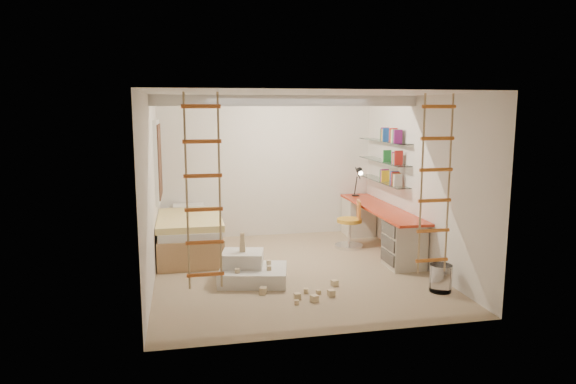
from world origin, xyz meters
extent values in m
plane|color=#967F61|center=(0.00, 0.00, 0.00)|extent=(4.50, 4.50, 0.00)
cube|color=white|center=(0.00, 0.30, 2.52)|extent=(4.00, 0.18, 0.16)
cube|color=white|center=(-1.97, 1.50, 1.55)|extent=(0.06, 1.15, 1.35)
cube|color=#4C2D1E|center=(-1.93, 1.50, 1.55)|extent=(0.02, 1.00, 1.20)
cylinder|color=white|center=(1.75, -1.26, 0.18)|extent=(0.29, 0.29, 0.37)
cube|color=red|center=(1.72, 0.83, 0.73)|extent=(0.55, 2.80, 0.04)
cube|color=beige|center=(1.72, 1.93, 0.35)|extent=(0.52, 0.55, 0.71)
cube|color=beige|center=(1.72, -0.17, 0.35)|extent=(0.52, 0.55, 0.71)
cube|color=#4C4742|center=(1.45, -0.17, 0.61)|extent=(0.02, 0.50, 0.18)
cube|color=#4C4742|center=(1.45, -0.17, 0.39)|extent=(0.02, 0.50, 0.18)
cube|color=#4C4742|center=(1.45, -0.17, 0.17)|extent=(0.02, 0.50, 0.18)
cube|color=white|center=(1.87, 1.13, 1.15)|extent=(0.25, 1.80, 0.01)
cube|color=white|center=(1.87, 1.13, 1.50)|extent=(0.25, 1.80, 0.01)
cube|color=white|center=(1.87, 1.13, 1.85)|extent=(0.25, 1.80, 0.01)
cube|color=#AD7F51|center=(-1.48, 1.23, 0.23)|extent=(1.00, 2.00, 0.45)
cube|color=white|center=(-1.48, 1.23, 0.51)|extent=(0.95, 1.95, 0.12)
cube|color=yellow|center=(-1.48, 1.08, 0.62)|extent=(1.02, 1.60, 0.10)
cube|color=white|center=(-1.48, 2.03, 0.63)|extent=(0.55, 0.35, 0.12)
cylinder|color=black|center=(1.67, 1.98, 0.76)|extent=(0.14, 0.14, 0.02)
cylinder|color=black|center=(1.67, 1.98, 0.95)|extent=(0.02, 0.15, 0.36)
cylinder|color=black|center=(1.67, 1.88, 1.20)|extent=(0.02, 0.27, 0.20)
cone|color=black|center=(1.67, 1.76, 1.25)|extent=(0.12, 0.14, 0.15)
cylinder|color=#FFEABF|center=(1.67, 1.72, 1.22)|extent=(0.08, 0.04, 0.08)
cylinder|color=gold|center=(1.25, 1.07, 0.48)|extent=(0.52, 0.52, 0.06)
cube|color=#C16625|center=(1.40, 1.02, 0.68)|extent=(0.12, 0.33, 0.31)
cylinder|color=silver|center=(1.25, 1.07, 0.27)|extent=(0.06, 0.06, 0.43)
cylinder|color=silver|center=(1.25, 1.07, 0.03)|extent=(0.60, 0.60, 0.05)
cube|color=silver|center=(-0.64, -0.39, 0.10)|extent=(1.06, 0.90, 0.21)
cube|color=silver|center=(-0.77, -0.25, 0.31)|extent=(0.65, 0.57, 0.21)
cube|color=#CCB284|center=(-0.77, -0.25, 0.45)|extent=(0.10, 0.10, 0.08)
cube|color=#CCB284|center=(-0.77, -0.25, 0.53)|extent=(0.08, 0.08, 0.07)
cube|color=#CCB284|center=(-0.77, -0.25, 0.62)|extent=(0.07, 0.07, 0.12)
cube|color=#CCB284|center=(-0.44, -0.53, 0.24)|extent=(0.06, 0.06, 0.06)
cube|color=#CCB284|center=(-0.40, -0.27, 0.24)|extent=(0.06, 0.06, 0.06)
cube|color=#CCB284|center=(-0.88, -0.56, 0.24)|extent=(0.06, 0.06, 0.06)
cube|color=#CCB284|center=(-0.18, -1.16, 0.04)|extent=(0.07, 0.07, 0.07)
cube|color=#CCB284|center=(0.01, -1.28, 0.04)|extent=(0.07, 0.07, 0.07)
cube|color=#CCB284|center=(-0.02, -0.96, 0.04)|extent=(0.07, 0.07, 0.07)
cube|color=#CCB284|center=(0.28, -1.14, 0.04)|extent=(0.07, 0.07, 0.07)
cube|color=#CCB284|center=(-0.58, -0.88, 0.04)|extent=(0.07, 0.07, 0.07)
cube|color=#CCB284|center=(0.43, -0.77, 0.04)|extent=(0.07, 0.07, 0.07)
cube|color=#CCB284|center=(0.13, -1.03, 0.04)|extent=(0.07, 0.07, 0.07)
cube|color=#CCB284|center=(-0.23, -1.32, 0.04)|extent=(0.07, 0.07, 0.07)
cube|color=white|center=(1.87, 1.13, 1.27)|extent=(0.14, 0.58, 0.22)
cube|color=orange|center=(1.87, 1.13, 1.62)|extent=(0.14, 0.46, 0.22)
cube|color=#262626|center=(1.87, 1.13, 1.97)|extent=(0.14, 0.70, 0.22)
camera|label=1|loc=(-1.55, -7.25, 2.41)|focal=32.00mm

